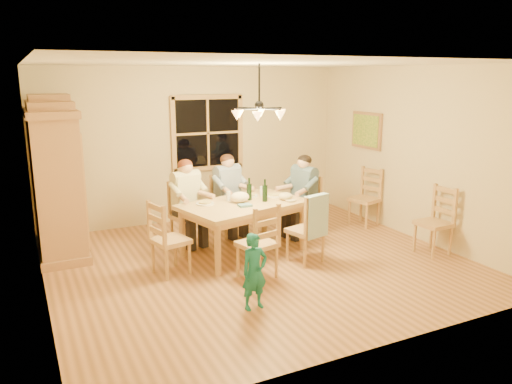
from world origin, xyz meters
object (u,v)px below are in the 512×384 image
wine_bottle_b (265,190)px  child (254,271)px  wine_bottle_a (249,189)px  chair_far_right (228,217)px  adult_slate_man (303,186)px  chair_end_left (171,251)px  chair_spare_front (433,233)px  chair_spare_back (364,208)px  chair_near_left (257,255)px  dining_table (244,210)px  chair_end_right (303,218)px  chandelier (259,113)px  armoire (57,183)px  chair_far_left (188,226)px  adult_woman (186,192)px  chair_near_right (305,241)px  adult_plaid_man (228,185)px

wine_bottle_b → child: 1.95m
wine_bottle_a → wine_bottle_b: bearing=-45.9°
chair_far_right → adult_slate_man: size_ratio=1.13×
chair_end_left → chair_spare_front: size_ratio=1.00×
chair_end_left → chair_spare_back: size_ratio=1.00×
chair_near_left → adult_slate_man: adult_slate_man is taller
dining_table → chair_end_right: 1.27m
chair_near_left → chair_spare_front: 2.72m
chandelier → chair_spare_back: chandelier is taller
wine_bottle_b → chandelier: bearing=-126.3°
dining_table → wine_bottle_b: bearing=-10.5°
armoire → chair_near_left: (2.17, -2.05, -0.75)m
chandelier → chair_far_right: 2.23m
adult_slate_man → child: adult_slate_man is taller
child → armoire: bearing=115.9°
chair_far_left → chair_spare_back: bearing=160.2°
chair_end_right → adult_woman: 1.93m
armoire → chair_far_right: size_ratio=2.32×
chair_far_right → chair_near_right: same height
chair_far_left → adult_woman: 0.54m
chair_end_right → adult_slate_man: adult_slate_man is taller
chair_end_right → wine_bottle_b: bearing=98.2°
chair_near_left → chair_spare_front: size_ratio=1.00×
adult_slate_man → chair_spare_back: size_ratio=0.88×
dining_table → adult_plaid_man: size_ratio=2.24×
armoire → chair_spare_back: bearing=-9.0°
adult_slate_man → wine_bottle_a: 1.05m
chair_far_right → chair_spare_front: size_ratio=1.00×
adult_woman → child: (-0.02, -2.38, -0.40)m
adult_plaid_man → chair_spare_back: (2.34, -0.51, -0.54)m
chair_far_left → chair_end_left: 1.14m
chair_far_left → dining_table: bearing=117.9°
chair_spare_back → chair_spare_front: bearing=163.3°
wine_bottle_b → chair_spare_front: 2.53m
chair_near_left → chair_end_right: (1.41, 1.20, 0.00)m
chair_near_right → child: bearing=-156.0°
armoire → chair_near_left: 3.08m
chandelier → chair_far_left: 2.21m
armoire → dining_table: bearing=-25.5°
chair_near_right → chair_spare_front: (1.85, -0.53, 0.00)m
chair_end_left → chair_end_right: 2.44m
wine_bottle_a → chair_spare_back: wine_bottle_a is taller
chair_near_right → adult_slate_man: 1.26m
armoire → dining_table: 2.69m
adult_woman → chair_far_left: bearing=166.1°
wine_bottle_b → child: size_ratio=0.38×
chair_end_left → wine_bottle_a: 1.52m
armoire → chair_spare_front: size_ratio=2.32×
adult_plaid_man → chandelier: bearing=71.5°
chair_near_right → wine_bottle_b: (-0.31, 0.64, 0.62)m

